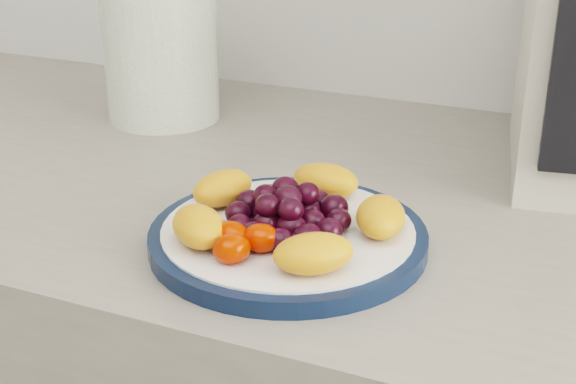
% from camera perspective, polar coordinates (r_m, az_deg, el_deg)
% --- Properties ---
extents(plate_rim, '(0.24, 0.24, 0.01)m').
position_cam_1_polar(plate_rim, '(0.68, 0.00, -3.28)').
color(plate_rim, '#0C1B35').
rests_on(plate_rim, counter).
extents(plate_face, '(0.21, 0.21, 0.02)m').
position_cam_1_polar(plate_face, '(0.68, 0.00, -3.21)').
color(plate_face, white).
rests_on(plate_face, counter).
extents(canister, '(0.16, 0.16, 0.17)m').
position_cam_1_polar(canister, '(1.00, -9.03, 9.76)').
color(canister, '#4D6620').
rests_on(canister, counter).
extents(fruit_plate, '(0.21, 0.20, 0.04)m').
position_cam_1_polar(fruit_plate, '(0.67, -0.24, -1.53)').
color(fruit_plate, orange).
rests_on(fruit_plate, plate_face).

